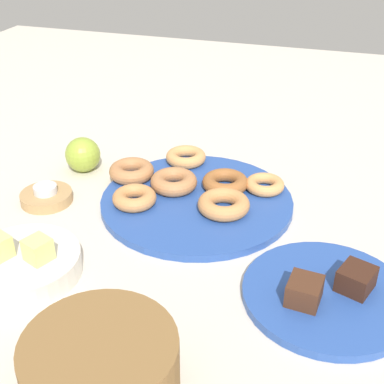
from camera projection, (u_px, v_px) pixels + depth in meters
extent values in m
plane|color=beige|center=(197.00, 204.00, 1.02)|extent=(2.40, 2.40, 0.00)
cylinder|color=#284C9E|center=(197.00, 201.00, 1.02)|extent=(0.37, 0.37, 0.01)
torus|color=#C6844C|center=(224.00, 204.00, 0.97)|extent=(0.13, 0.13, 0.03)
torus|color=#C6844C|center=(134.00, 198.00, 0.99)|extent=(0.11, 0.11, 0.03)
torus|color=tan|center=(186.00, 157.00, 1.14)|extent=(0.11, 0.11, 0.02)
torus|color=#B27547|center=(174.00, 182.00, 1.04)|extent=(0.11, 0.11, 0.03)
torus|color=#B27547|center=(132.00, 171.00, 1.08)|extent=(0.13, 0.13, 0.03)
torus|color=tan|center=(265.00, 185.00, 1.04)|extent=(0.11, 0.11, 0.02)
torus|color=#995B2D|center=(225.00, 182.00, 1.04)|extent=(0.11, 0.11, 0.03)
cylinder|color=#284C9E|center=(327.00, 295.00, 0.79)|extent=(0.25, 0.25, 0.01)
cube|color=#381E14|center=(356.00, 279.00, 0.78)|extent=(0.06, 0.06, 0.04)
cube|color=#472819|center=(304.00, 291.00, 0.76)|extent=(0.05, 0.06, 0.04)
cylinder|color=tan|center=(47.00, 197.00, 1.03)|extent=(0.10, 0.10, 0.02)
cylinder|color=silver|center=(45.00, 189.00, 1.02)|extent=(0.04, 0.04, 0.01)
cylinder|color=brown|center=(102.00, 372.00, 0.61)|extent=(0.26, 0.26, 0.09)
cylinder|color=silver|center=(24.00, 265.00, 0.83)|extent=(0.18, 0.18, 0.04)
cube|color=#DBD67A|center=(38.00, 249.00, 0.80)|extent=(0.05, 0.05, 0.04)
sphere|color=#93AD38|center=(83.00, 155.00, 1.13)|extent=(0.07, 0.07, 0.07)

